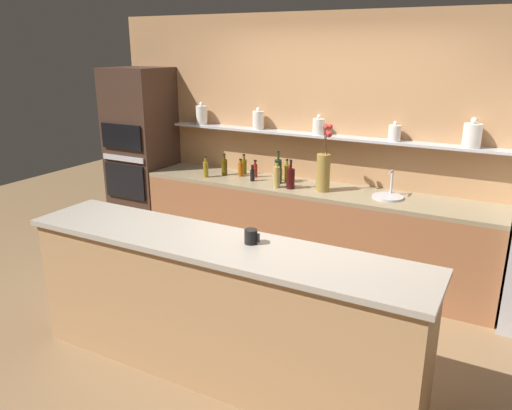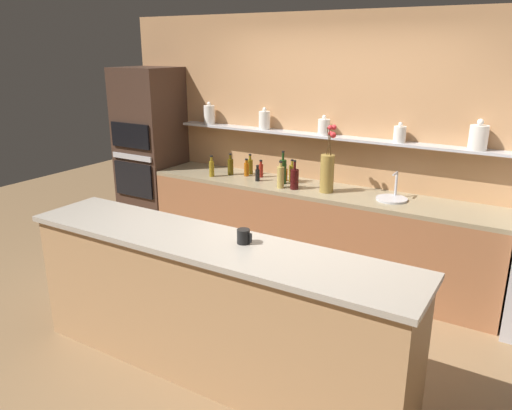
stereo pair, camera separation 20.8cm
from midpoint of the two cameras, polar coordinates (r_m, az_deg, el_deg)
name	(u,v)px [view 2 (the right image)]	position (r m, az deg, el deg)	size (l,w,h in m)	color
ground_plane	(258,329)	(4.33, 1.67, -13.97)	(12.00, 12.00, 0.00)	olive
back_wall_unit	(339,145)	(5.23, 10.59, 6.73)	(5.20, 0.28, 2.60)	tan
back_counter_unit	(314,231)	(5.16, 7.75, -3.00)	(3.64, 0.62, 0.92)	#99603D
island_counter	(211,307)	(3.60, -3.47, -11.63)	(2.94, 0.61, 1.02)	tan
oven_tower	(151,155)	(6.16, -10.96, 5.67)	(0.67, 0.64, 2.04)	#3D281E
flower_vase	(327,171)	(4.85, 9.39, 3.89)	(0.15, 0.16, 0.66)	olive
sink_fixture	(392,197)	(4.79, 16.49, 0.84)	(0.29, 0.29, 0.25)	#B7B7BC
bottle_oil_0	(230,166)	(5.48, -1.84, 4.43)	(0.06, 0.06, 0.24)	#47380A
bottle_oil_1	(292,173)	(5.21, 5.27, 3.66)	(0.06, 0.06, 0.24)	olive
bottle_oil_2	(212,168)	(5.41, -3.99, 4.22)	(0.06, 0.06, 0.23)	olive
bottle_sauce_3	(261,170)	(5.38, 1.67, 4.04)	(0.05, 0.05, 0.19)	maroon
bottle_oil_4	(250,166)	(5.51, 0.41, 4.44)	(0.06, 0.06, 0.22)	brown
bottle_wine_5	(294,179)	(4.94, 5.63, 3.00)	(0.08, 0.08, 0.29)	#380C0C
bottle_wine_6	(283,171)	(5.12, 4.26, 3.87)	(0.07, 0.07, 0.34)	#193814
bottle_sauce_7	(257,174)	(5.23, 1.32, 3.53)	(0.05, 0.05, 0.17)	black
bottle_spirit_8	(281,177)	(4.97, 4.03, 3.23)	(0.07, 0.07, 0.27)	tan
bottle_sauce_9	(246,169)	(5.43, 0.01, 4.16)	(0.05, 0.05, 0.19)	#9E4C0A
bottle_sauce_10	(285,174)	(5.25, 4.48, 3.55)	(0.05, 0.05, 0.18)	#9E4C0A
coffee_mug	(244,236)	(3.31, 0.38, -3.62)	(0.11, 0.09, 0.10)	black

